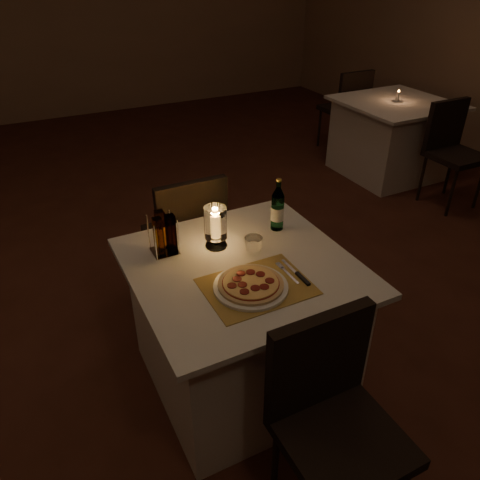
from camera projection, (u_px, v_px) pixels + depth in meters
name	position (u px, v px, depth m)	size (l,w,h in m)	color
floor	(193.00, 351.00, 2.71)	(8.00, 10.00, 0.02)	#4B2318
main_table	(242.00, 325.00, 2.34)	(1.00, 1.00, 0.74)	silver
chair_near	(331.00, 407.00, 1.70)	(0.42, 0.42, 0.90)	black
chair_far	(188.00, 230.00, 2.79)	(0.42, 0.42, 0.90)	black
placemat	(257.00, 286.00, 2.00)	(0.45, 0.34, 0.00)	#AF893C
plate	(251.00, 287.00, 1.98)	(0.32, 0.32, 0.01)	white
pizza	(251.00, 284.00, 1.97)	(0.28, 0.28, 0.02)	#D8B77F
fork	(286.00, 271.00, 2.09)	(0.02, 0.18, 0.00)	silver
knife	(300.00, 276.00, 2.05)	(0.02, 0.22, 0.01)	black
tumbler	(254.00, 246.00, 2.20)	(0.09, 0.09, 0.09)	white
water_bottle	(278.00, 209.00, 2.36)	(0.07, 0.07, 0.28)	#5AA76F
hurricane_candle	(215.00, 224.00, 2.21)	(0.11, 0.11, 0.21)	white
cruet_caddy	(164.00, 235.00, 2.18)	(0.12, 0.12, 0.21)	white
neighbor_table_right	(391.00, 138.00, 4.69)	(1.00, 1.00, 0.74)	silver
neighbor_chair_ra	(451.00, 143.00, 4.06)	(0.42, 0.42, 0.90)	black
neighbor_chair_rb	(348.00, 103.00, 5.14)	(0.42, 0.42, 0.90)	black
neighbor_candle_right	(398.00, 96.00, 4.47)	(0.03, 0.03, 0.11)	white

